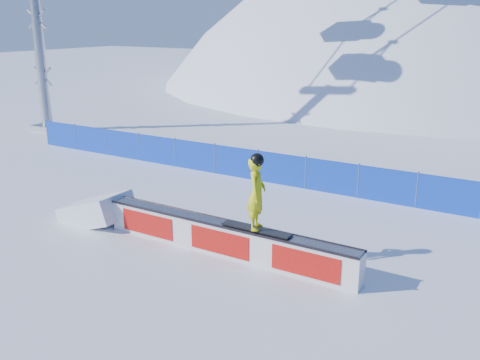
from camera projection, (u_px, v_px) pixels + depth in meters
The scene contains 6 objects.
ground at pixel (164, 210), 17.54m from camera, with size 160.00×160.00×0.00m, color white.
snow_hill at pixel (419, 253), 57.16m from camera, with size 64.00×64.00×64.00m.
safety_fence at pixel (236, 162), 21.05m from camera, with size 22.05×0.05×1.30m.
rail_box at pixel (224, 239), 14.14m from camera, with size 7.56×0.58×0.91m.
snow_ramp at pixel (98, 221), 16.63m from camera, with size 2.07×1.38×0.78m, color white, non-canonical shape.
snowboarder at pixel (257, 193), 13.24m from camera, with size 1.91×0.78×1.99m.
Camera 1 is at (10.66, -12.84, 6.03)m, focal length 40.00 mm.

